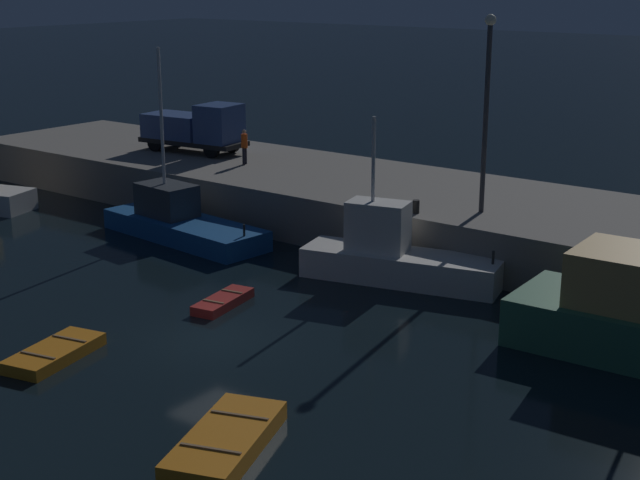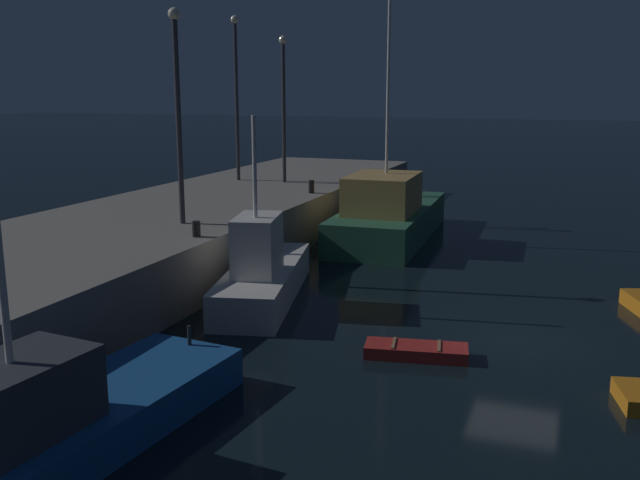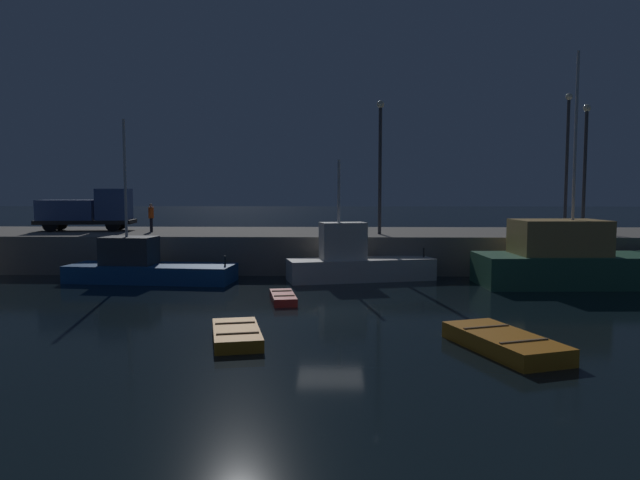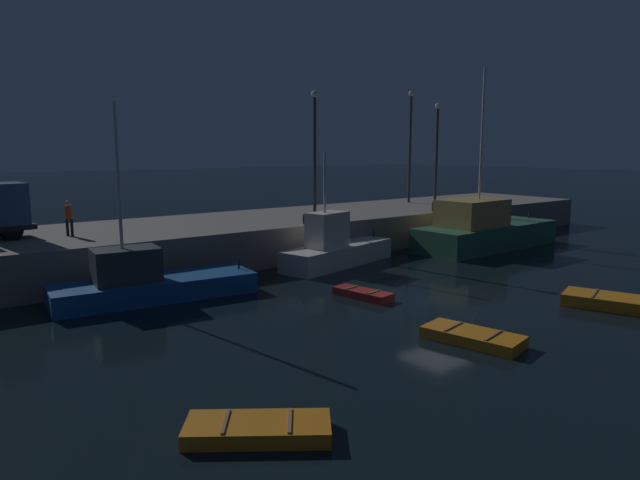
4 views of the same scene
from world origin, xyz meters
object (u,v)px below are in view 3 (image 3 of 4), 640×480
Objects in this scene: lamp_post_central at (585,158)px; fishing_boat_orange at (356,262)px; lamp_post_west at (380,156)px; bollard_west at (544,231)px; dinghy_orange_near at (283,298)px; dinghy_red_small at (236,335)px; utility_truck at (89,210)px; lamp_post_east at (567,152)px; dockworker at (151,216)px; fishing_trawler_red at (583,262)px; fishing_boat_blue at (146,267)px; rowboat_white_mid at (504,342)px; bollard_central at (346,231)px.

fishing_boat_orange is at bearing -159.73° from lamp_post_central.
bollard_west is (9.04, -1.70, -4.24)m from lamp_post_west.
dinghy_orange_near is 16.38m from bollard_west.
lamp_post_west is (5.73, 16.69, 6.52)m from dinghy_red_small.
dinghy_orange_near is (-3.34, -6.11, -0.78)m from fishing_boat_orange.
utility_truck is (-12.59, 19.07, 3.28)m from dinghy_red_small.
dinghy_orange_near is at bearing -115.65° from lamp_post_west.
dockworker is (-26.38, -2.44, -4.07)m from lamp_post_east.
fishing_trawler_red is at bearing 17.88° from dinghy_orange_near.
fishing_boat_blue reaches higher than dinghy_red_small.
lamp_post_central reaches higher than utility_truck.
rowboat_white_mid is at bearing -41.27° from fishing_boat_blue.
fishing_trawler_red reaches higher than dinghy_orange_near.
dockworker is at bearing 156.53° from fishing_boat_orange.
fishing_boat_orange is 2.72m from bollard_central.
fishing_boat_blue is 10.96m from fishing_boat_orange.
rowboat_white_mid is (-7.35, -12.28, -0.95)m from fishing_trawler_red.
dockworker is at bearing 104.58° from fishing_boat_blue.
fishing_boat_orange is at bearing -150.31° from lamp_post_east.
lamp_post_west reaches higher than lamp_post_central.
fishing_trawler_red is at bearing -112.12° from lamp_post_central.
dockworker is (-12.54, 5.45, 2.22)m from fishing_boat_orange.
bollard_central is at bearing -179.74° from bollard_west.
dinghy_red_small is 0.57× the size of utility_truck.
fishing_trawler_red is 22.13m from fishing_boat_blue.
lamp_post_west is at bearing -162.41° from lamp_post_east.
lamp_post_west is at bearing 150.88° from fishing_trawler_red.
bollard_west is 11.04m from bollard_central.
bollard_central is at bearing 15.83° from fishing_boat_blue.
fishing_boat_blue is 4.95× the size of dockworker.
fishing_boat_orange reaches higher than rowboat_white_mid.
fishing_trawler_red is 24.78m from dockworker.
dinghy_red_small is 23.09m from utility_truck.
fishing_boat_orange is (-11.18, 1.42, -0.25)m from fishing_trawler_red.
utility_truck is at bearing 177.67° from lamp_post_central.
lamp_post_east reaches higher than fishing_boat_blue.
lamp_post_east is at bearing 21.57° from bollard_central.
dinghy_orange_near is 10.45m from rowboat_white_mid.
lamp_post_west is 1.01× the size of lamp_post_central.
fishing_trawler_red is 14.34m from rowboat_white_mid.
dinghy_red_small is at bearing -97.64° from dinghy_orange_near.
fishing_trawler_red reaches higher than dockworker.
utility_truck is 3.47× the size of dockworker.
dinghy_red_small is at bearing -65.40° from dockworker.
lamp_post_central is (18.07, 17.82, 6.47)m from dinghy_red_small.
lamp_post_central is at bearing 20.27° from fishing_boat_orange.
dinghy_red_small reaches higher than dinghy_orange_near.
fishing_boat_blue is at bearing 138.73° from rowboat_white_mid.
rowboat_white_mid reaches higher than dinghy_orange_near.
lamp_post_west is at bearing 71.06° from dinghy_red_small.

